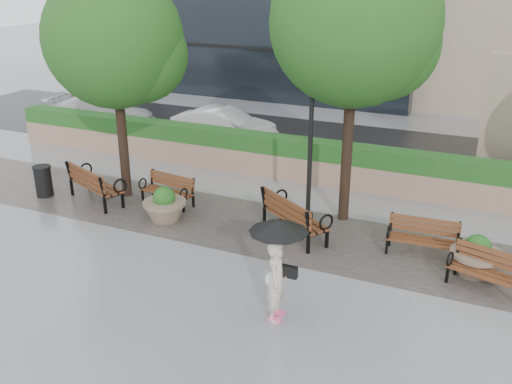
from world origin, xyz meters
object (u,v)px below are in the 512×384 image
at_px(lamppost, 310,153).
at_px(planter_left, 165,207).
at_px(trash_bin, 44,182).
at_px(bench_0, 96,192).
at_px(bench_3, 422,245).
at_px(car_right, 224,125).
at_px(bench_1, 168,196).
at_px(bench_2, 294,224).
at_px(planter_right, 476,259).
at_px(bench_4, 488,280).
at_px(pedestrian, 278,260).
at_px(car_left, 102,112).

bearing_deg(lamppost, planter_left, -158.73).
height_order(planter_left, trash_bin, planter_left).
xyz_separation_m(bench_0, bench_3, (9.30, 0.50, -0.06)).
relative_size(lamppost, car_right, 1.10).
height_order(bench_1, bench_2, bench_2).
relative_size(bench_1, bench_3, 0.99).
height_order(bench_2, planter_right, bench_2).
bearing_deg(planter_right, bench_4, -64.79).
distance_m(bench_1, pedestrian, 6.59).
bearing_deg(planter_right, bench_1, 175.70).
xyz_separation_m(planter_right, car_left, (-15.70, 6.78, 0.30)).
distance_m(bench_3, planter_left, 6.77).
xyz_separation_m(bench_1, car_left, (-7.18, 6.14, 0.42)).
xyz_separation_m(bench_0, bench_4, (10.85, -0.58, -0.06)).
bearing_deg(planter_right, bench_2, 177.88).
height_order(trash_bin, car_left, car_left).
distance_m(planter_right, pedestrian, 4.91).
distance_m(car_left, car_right, 5.75).
distance_m(car_left, pedestrian, 15.97).
bearing_deg(lamppost, car_left, 153.24).
distance_m(planter_left, planter_right, 7.98).
height_order(bench_2, lamppost, lamppost).
relative_size(bench_4, planter_right, 1.53).
height_order(bench_1, planter_left, planter_left).
distance_m(planter_right, car_left, 17.11).
bearing_deg(bench_4, pedestrian, -127.23).
bearing_deg(pedestrian, bench_2, 8.79).
bearing_deg(planter_left, bench_0, 173.51).
relative_size(bench_2, planter_right, 1.85).
height_order(lamppost, car_right, lamppost).
bearing_deg(lamppost, bench_0, -169.77).
height_order(bench_4, car_left, car_left).
bearing_deg(pedestrian, bench_0, 58.16).
bearing_deg(bench_4, bench_0, -166.85).
distance_m(bench_0, car_left, 8.58).
height_order(bench_1, car_left, car_left).
bearing_deg(bench_4, planter_left, -165.78).
relative_size(bench_2, car_right, 0.53).
relative_size(bench_1, car_right, 0.41).
xyz_separation_m(bench_4, lamppost, (-4.65, 1.70, 1.73)).
bearing_deg(bench_3, car_left, 153.10).
xyz_separation_m(bench_3, trash_bin, (-11.03, -0.77, 0.19)).
xyz_separation_m(car_left, pedestrian, (12.28, -10.18, 0.60)).
bearing_deg(bench_0, bench_4, -161.45).
height_order(bench_0, planter_right, bench_0).
bearing_deg(car_left, bench_4, -123.83).
xyz_separation_m(bench_3, pedestrian, (-2.17, -3.84, 1.02)).
relative_size(bench_0, car_left, 0.46).
relative_size(bench_0, bench_1, 1.29).
bearing_deg(car_right, bench_1, -168.48).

